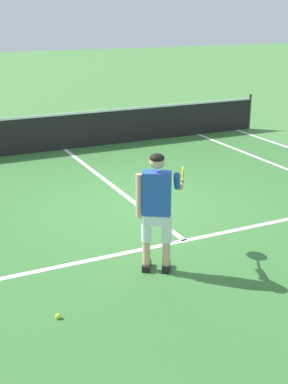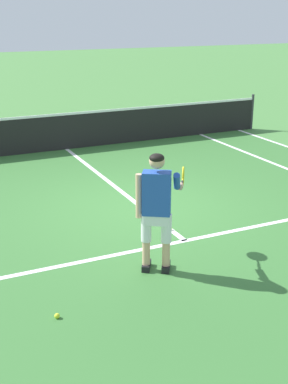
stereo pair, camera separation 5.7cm
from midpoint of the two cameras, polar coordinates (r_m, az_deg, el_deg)
ground_plane at (r=9.74m, az=-0.24°, el=-1.59°), size 80.00×80.00×0.00m
court_inner_surface at (r=9.21m, az=1.40°, el=-2.84°), size 10.98×11.03×0.00m
line_service at (r=8.34m, az=4.72°, el=-5.36°), size 8.23×0.10×0.01m
line_centre_service at (r=11.03m, az=-3.49°, el=0.94°), size 0.10×6.40×0.01m
tennis_net at (r=13.82m, az=-8.48°, el=6.67°), size 11.96×0.08×1.07m
tennis_player at (r=7.04m, az=1.70°, el=-1.37°), size 1.06×0.89×1.71m
tennis_ball_near_feet at (r=6.44m, az=-9.29°, el=-13.30°), size 0.07×0.07×0.07m
tennis_ball_by_baseline at (r=8.69m, az=3.09°, el=-4.04°), size 0.07×0.07×0.07m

